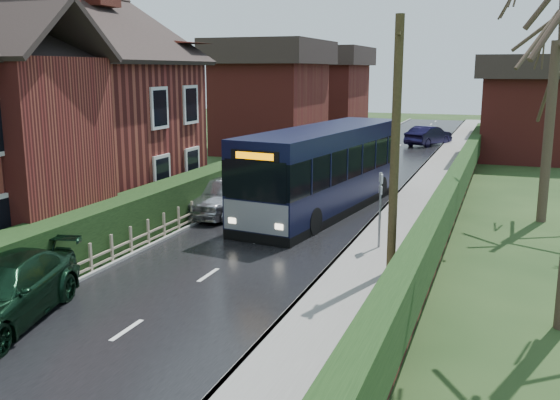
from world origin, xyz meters
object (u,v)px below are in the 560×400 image
at_px(car_silver, 224,195).
at_px(bus_stop_sign, 380,200).
at_px(brick_house, 18,106).
at_px(bus, 325,170).
at_px(telegraph_pole, 395,149).

bearing_deg(car_silver, bus_stop_sign, -21.01).
xyz_separation_m(brick_house, car_silver, (5.93, 4.29, -3.61)).
bearing_deg(bus, telegraph_pole, -53.17).
xyz_separation_m(car_silver, telegraph_pole, (7.60, -5.44, 2.80)).
distance_m(bus_stop_sign, telegraph_pole, 3.15).
bearing_deg(car_silver, telegraph_pole, -32.37).
bearing_deg(telegraph_pole, brick_house, 168.94).
height_order(brick_house, car_silver, brick_house).
distance_m(bus, car_silver, 4.13).
height_order(brick_house, bus, brick_house).
distance_m(bus, telegraph_pole, 8.49).
height_order(brick_house, bus_stop_sign, brick_house).
bearing_deg(bus_stop_sign, brick_house, 163.57).
height_order(bus, bus_stop_sign, bus).
bearing_deg(telegraph_pole, bus_stop_sign, 102.39).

